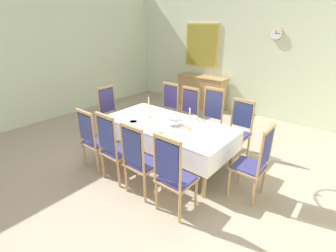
{
  "coord_description": "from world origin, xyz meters",
  "views": [
    {
      "loc": [
        2.43,
        -2.77,
        2.31
      ],
      "look_at": [
        0.08,
        0.09,
        0.74
      ],
      "focal_mm": 26.1,
      "sensor_mm": 36.0,
      "label": 1
    }
  ],
  "objects_px": {
    "dining_table": "(168,127)",
    "chair_head_west": "(112,113)",
    "chair_south_a": "(94,139)",
    "chair_north_d": "(238,129)",
    "chair_north_b": "(186,114)",
    "chair_north_c": "(209,119)",
    "bowl_near_right": "(157,130)",
    "soup_tureen": "(174,119)",
    "chair_south_c": "(140,159)",
    "spoon_secondary": "(164,133)",
    "bowl_far_right": "(201,121)",
    "bowl_near_left": "(193,118)",
    "mounted_clock": "(276,33)",
    "chair_north_a": "(167,109)",
    "chair_south_d": "(173,175)",
    "candlestick_east": "(189,121)",
    "framed_painting": "(202,45)",
    "sideboard": "(202,92)",
    "chair_south_b": "(114,147)",
    "candlestick_west": "(149,109)",
    "spoon_primary": "(199,120)",
    "chair_head_east": "(254,162)",
    "bowl_far_left": "(133,122)"
  },
  "relations": [
    {
      "from": "chair_south_a",
      "to": "chair_south_b",
      "type": "distance_m",
      "value": 0.52
    },
    {
      "from": "bowl_near_left",
      "to": "sideboard",
      "type": "relative_size",
      "value": 0.12
    },
    {
      "from": "chair_north_c",
      "to": "chair_north_d",
      "type": "xyz_separation_m",
      "value": [
        0.59,
        -0.01,
        -0.04
      ]
    },
    {
      "from": "chair_south_c",
      "to": "bowl_far_left",
      "type": "bearing_deg",
      "value": 141.79
    },
    {
      "from": "chair_south_a",
      "to": "bowl_near_right",
      "type": "relative_size",
      "value": 6.32
    },
    {
      "from": "dining_table",
      "to": "candlestick_west",
      "type": "relative_size",
      "value": 5.92
    },
    {
      "from": "spoon_primary",
      "to": "chair_north_b",
      "type": "bearing_deg",
      "value": 139.8
    },
    {
      "from": "dining_table",
      "to": "chair_south_c",
      "type": "relative_size",
      "value": 2.01
    },
    {
      "from": "bowl_far_right",
      "to": "sideboard",
      "type": "height_order",
      "value": "sideboard"
    },
    {
      "from": "spoon_secondary",
      "to": "framed_painting",
      "type": "xyz_separation_m",
      "value": [
        -1.68,
        3.64,
        0.97
      ]
    },
    {
      "from": "chair_south_d",
      "to": "candlestick_east",
      "type": "distance_m",
      "value": 1.08
    },
    {
      "from": "chair_head_west",
      "to": "bowl_far_right",
      "type": "xyz_separation_m",
      "value": [
        1.94,
        0.39,
        0.19
      ]
    },
    {
      "from": "dining_table",
      "to": "chair_head_west",
      "type": "distance_m",
      "value": 1.53
    },
    {
      "from": "chair_south_c",
      "to": "spoon_secondary",
      "type": "distance_m",
      "value": 0.62
    },
    {
      "from": "chair_south_c",
      "to": "framed_painting",
      "type": "xyz_separation_m",
      "value": [
        -1.73,
        4.23,
        1.15
      ]
    },
    {
      "from": "chair_north_a",
      "to": "bowl_near_left",
      "type": "height_order",
      "value": "chair_north_a"
    },
    {
      "from": "dining_table",
      "to": "framed_painting",
      "type": "distance_m",
      "value": 3.75
    },
    {
      "from": "spoon_secondary",
      "to": "mounted_clock",
      "type": "distance_m",
      "value": 3.88
    },
    {
      "from": "candlestick_west",
      "to": "mounted_clock",
      "type": "relative_size",
      "value": 1.26
    },
    {
      "from": "chair_south_c",
      "to": "spoon_primary",
      "type": "height_order",
      "value": "chair_south_c"
    },
    {
      "from": "chair_south_a",
      "to": "soup_tureen",
      "type": "distance_m",
      "value": 1.36
    },
    {
      "from": "chair_south_b",
      "to": "chair_south_d",
      "type": "relative_size",
      "value": 1.0
    },
    {
      "from": "bowl_far_right",
      "to": "bowl_near_left",
      "type": "bearing_deg",
      "value": 169.45
    },
    {
      "from": "soup_tureen",
      "to": "bowl_far_right",
      "type": "bearing_deg",
      "value": 54.31
    },
    {
      "from": "dining_table",
      "to": "chair_south_d",
      "type": "distance_m",
      "value": 1.28
    },
    {
      "from": "chair_south_a",
      "to": "chair_north_d",
      "type": "bearing_deg",
      "value": 48.42
    },
    {
      "from": "chair_south_b",
      "to": "chair_head_east",
      "type": "bearing_deg",
      "value": 27.53
    },
    {
      "from": "mounted_clock",
      "to": "framed_painting",
      "type": "bearing_deg",
      "value": 179.74
    },
    {
      "from": "chair_north_d",
      "to": "framed_painting",
      "type": "bearing_deg",
      "value": -45.41
    },
    {
      "from": "chair_south_a",
      "to": "chair_south_d",
      "type": "distance_m",
      "value": 1.66
    },
    {
      "from": "chair_south_d",
      "to": "candlestick_east",
      "type": "height_order",
      "value": "chair_south_d"
    },
    {
      "from": "bowl_near_left",
      "to": "mounted_clock",
      "type": "distance_m",
      "value": 3.16
    },
    {
      "from": "dining_table",
      "to": "bowl_near_left",
      "type": "bearing_deg",
      "value": 62.38
    },
    {
      "from": "chair_south_c",
      "to": "chair_south_d",
      "type": "height_order",
      "value": "chair_south_d"
    },
    {
      "from": "chair_south_b",
      "to": "chair_south_c",
      "type": "xyz_separation_m",
      "value": [
        0.54,
        0.0,
        -0.01
      ]
    },
    {
      "from": "candlestick_east",
      "to": "sideboard",
      "type": "bearing_deg",
      "value": 118.57
    },
    {
      "from": "spoon_secondary",
      "to": "bowl_far_left",
      "type": "bearing_deg",
      "value": -162.27
    },
    {
      "from": "chair_south_a",
      "to": "chair_north_d",
      "type": "distance_m",
      "value": 2.5
    },
    {
      "from": "chair_head_west",
      "to": "soup_tureen",
      "type": "xyz_separation_m",
      "value": [
        1.66,
        0.0,
        0.28
      ]
    },
    {
      "from": "chair_north_b",
      "to": "candlestick_west",
      "type": "relative_size",
      "value": 2.95
    },
    {
      "from": "chair_south_b",
      "to": "chair_south_d",
      "type": "height_order",
      "value": "same"
    },
    {
      "from": "candlestick_east",
      "to": "sideboard",
      "type": "xyz_separation_m",
      "value": [
        -1.65,
        3.04,
        -0.43
      ]
    },
    {
      "from": "chair_head_west",
      "to": "spoon_primary",
      "type": "relative_size",
      "value": 6.37
    },
    {
      "from": "chair_north_b",
      "to": "chair_head_east",
      "type": "distance_m",
      "value": 2.03
    },
    {
      "from": "bowl_near_right",
      "to": "soup_tureen",
      "type": "bearing_deg",
      "value": 82.45
    },
    {
      "from": "chair_north_c",
      "to": "candlestick_west",
      "type": "bearing_deg",
      "value": 53.29
    },
    {
      "from": "chair_south_c",
      "to": "chair_south_d",
      "type": "distance_m",
      "value": 0.59
    },
    {
      "from": "chair_north_c",
      "to": "framed_painting",
      "type": "height_order",
      "value": "framed_painting"
    },
    {
      "from": "bowl_far_right",
      "to": "chair_south_b",
      "type": "bearing_deg",
      "value": -117.71
    },
    {
      "from": "chair_north_b",
      "to": "chair_north_c",
      "type": "relative_size",
      "value": 0.94
    }
  ]
}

